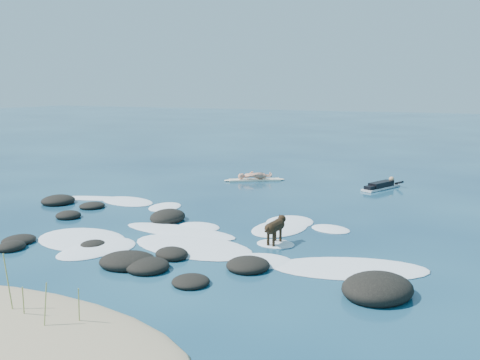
% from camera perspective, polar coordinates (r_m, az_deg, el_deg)
% --- Properties ---
extents(ground, '(160.00, 160.00, 0.00)m').
position_cam_1_polar(ground, '(16.97, -4.76, -5.21)').
color(ground, '#0A2642').
rests_on(ground, ground).
extents(reef_rocks, '(14.51, 7.36, 0.62)m').
position_cam_1_polar(reef_rocks, '(15.15, -11.44, -6.81)').
color(reef_rocks, black).
rests_on(reef_rocks, ground).
extents(breaking_foam, '(15.07, 7.75, 0.12)m').
position_cam_1_polar(breaking_foam, '(16.30, -5.55, -5.82)').
color(breaking_foam, white).
rests_on(breaking_foam, ground).
extents(standing_surfer_rig, '(2.62, 1.77, 1.66)m').
position_cam_1_polar(standing_surfer_rig, '(25.22, 1.58, 1.38)').
color(standing_surfer_rig, '#FFECCB').
rests_on(standing_surfer_rig, ground).
extents(paddling_surfer_rig, '(1.56, 2.48, 0.44)m').
position_cam_1_polar(paddling_surfer_rig, '(24.15, 14.87, -0.56)').
color(paddling_surfer_rig, white).
rests_on(paddling_surfer_rig, ground).
extents(dog, '(0.39, 1.28, 0.81)m').
position_cam_1_polar(dog, '(15.15, 3.81, -4.95)').
color(dog, black).
rests_on(dog, ground).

